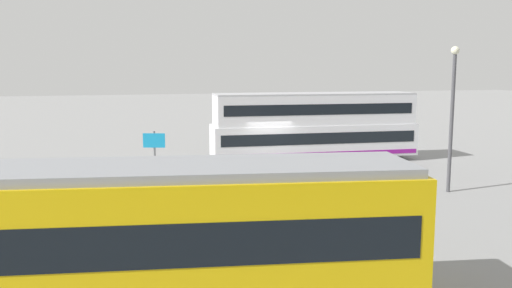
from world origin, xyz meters
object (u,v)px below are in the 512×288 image
double_decker_bus (314,126)px  street_lamp (452,107)px  tram_yellow (77,242)px  pedestrian_crossing (345,178)px  pedestrian_near_railing (176,178)px  info_sign (154,148)px

double_decker_bus → street_lamp: 9.59m
tram_yellow → pedestrian_crossing: tram_yellow is taller
pedestrian_near_railing → pedestrian_crossing: size_ratio=0.96×
pedestrian_crossing → street_lamp: size_ratio=0.26×
double_decker_bus → pedestrian_near_railing: bearing=39.3°
pedestrian_near_railing → street_lamp: 12.22m
pedestrian_near_railing → street_lamp: (-11.76, 1.72, 2.83)m
pedestrian_crossing → info_sign: 8.77m
double_decker_bus → street_lamp: street_lamp is taller
double_decker_bus → info_sign: 10.55m
double_decker_bus → street_lamp: (-2.89, 8.98, 1.72)m
pedestrian_crossing → info_sign: (7.37, -4.69, 0.81)m
tram_yellow → info_sign: 13.29m
pedestrian_crossing → street_lamp: (-5.06, -0.21, 2.79)m
info_sign → street_lamp: (-12.43, 4.48, 1.97)m
pedestrian_crossing → info_sign: bearing=-32.5°
pedestrian_crossing → street_lamp: bearing=-177.6°
tram_yellow → pedestrian_near_railing: bearing=-108.0°
pedestrian_crossing → street_lamp: 5.78m
double_decker_bus → pedestrian_near_railing: double_decker_bus is taller
double_decker_bus → tram_yellow: (12.20, 17.52, -0.26)m
pedestrian_near_railing → pedestrian_crossing: pedestrian_crossing is taller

